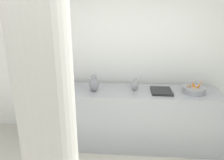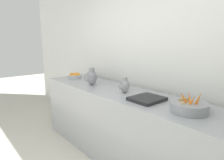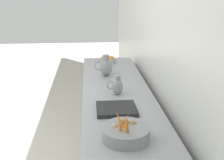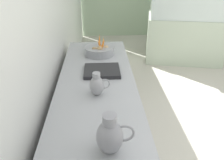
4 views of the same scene
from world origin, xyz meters
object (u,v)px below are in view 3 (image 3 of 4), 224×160
metal_pitcher_tall (106,67)px  vegetable_colander (126,132)px  metal_pitcher_short (117,86)px  orange_bowl (108,60)px

metal_pitcher_tall → vegetable_colander: bearing=91.7°
metal_pitcher_short → orange_bowl: bearing=-89.5°
orange_bowl → metal_pitcher_tall: 0.60m
orange_bowl → metal_pitcher_short: 1.21m
metal_pitcher_tall → metal_pitcher_short: 0.62m
vegetable_colander → metal_pitcher_tall: metal_pitcher_tall is taller
metal_pitcher_tall → metal_pitcher_short: size_ratio=1.30×
orange_bowl → metal_pitcher_short: (-0.01, 1.20, 0.04)m
orange_bowl → metal_pitcher_tall: metal_pitcher_tall is taller
metal_pitcher_short → vegetable_colander: bearing=88.0°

